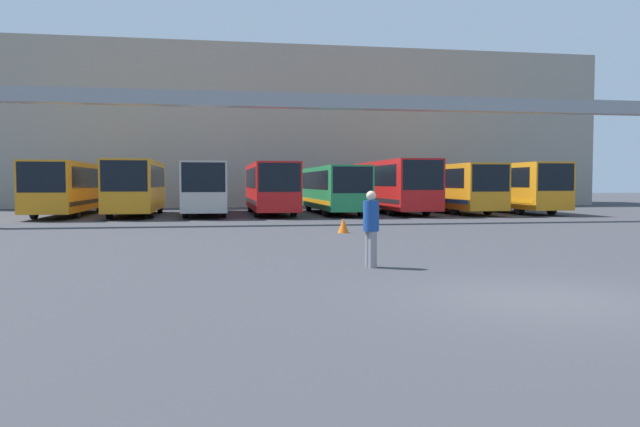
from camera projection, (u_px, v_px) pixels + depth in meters
The scene contains 13 objects.
ground_plane at pixel (545, 300), 10.49m from camera, with size 200.00×200.00×0.00m, color #38383D.
building_backdrop at pixel (275, 132), 55.81m from camera, with size 54.67×12.00×13.07m.
overhead_gantry at pixel (326, 112), 30.64m from camera, with size 36.17×0.80×6.31m.
bus_slot_0 at pixel (69, 185), 37.41m from camera, with size 2.57×12.47×3.13m.
bus_slot_1 at pixel (136, 185), 36.99m from camera, with size 2.58×10.24×3.22m.
bus_slot_2 at pixel (205, 185), 38.42m from camera, with size 2.50×11.78×3.13m.
bus_slot_3 at pixel (270, 185), 38.93m from camera, with size 2.49×11.44×3.13m.
bus_slot_4 at pixel (333, 187), 39.78m from camera, with size 2.46×11.79×2.95m.
bus_slot_5 at pixel (393, 183), 40.57m from camera, with size 2.61×12.06×3.34m.
bus_slot_6 at pixel (451, 185), 41.34m from camera, with size 2.49×12.25×3.11m.
bus_slot_7 at pixel (513, 185), 41.12m from camera, with size 2.49×10.43×3.19m.
pedestrian_mid_left at pixel (371, 227), 14.45m from camera, with size 0.37×0.37×1.78m.
traffic_cone at pixel (343, 226), 24.42m from camera, with size 0.45×0.45×0.57m.
Camera 1 is at (-5.48, -9.62, 1.97)m, focal length 35.00 mm.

